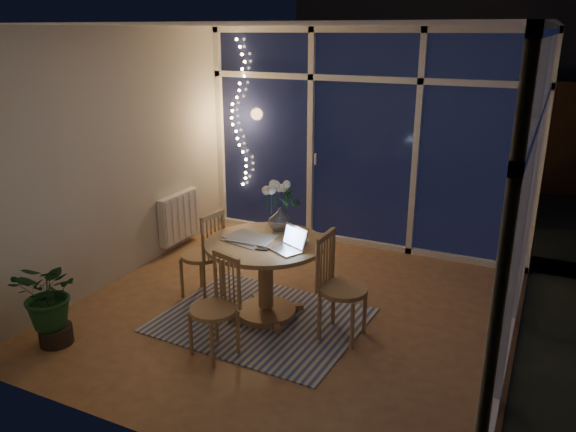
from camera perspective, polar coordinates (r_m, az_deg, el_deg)
The scene contains 25 objects.
floor at distance 5.47m, azimuth 0.38°, elevation -9.55°, with size 4.00×4.00×0.00m, color brown.
ceiling at distance 4.83m, azimuth 0.45°, elevation 18.85°, with size 4.00×4.00×0.00m, color silver.
wall_back at distance 6.81m, azimuth 7.65°, elevation 7.56°, with size 4.00×0.04×2.60m, color beige.
wall_front at distance 3.38m, azimuth -14.20°, elevation -4.12°, with size 4.00×0.04×2.60m, color beige.
wall_left at distance 6.09m, azimuth -16.96°, elevation 5.64°, with size 0.04×4.00×2.60m, color beige.
wall_right at distance 4.55m, azimuth 23.85°, elevation 0.68°, with size 0.04×4.00×2.60m, color beige.
window_wall_back at distance 6.77m, azimuth 7.54°, elevation 7.50°, with size 4.00×0.10×2.60m, color white.
window_wall_right at distance 4.55m, azimuth 23.35°, elevation 0.75°, with size 0.10×4.00×2.60m, color white.
radiator at distance 6.96m, azimuth -10.99°, elevation -0.06°, with size 0.10×0.70×0.58m, color silver.
fairy_lights at distance 7.34m, azimuth -5.10°, elevation 10.20°, with size 0.24×0.10×1.85m, color #FDBA65, non-canonical shape.
garden_patio at distance 9.85m, azimuth 15.58°, elevation 2.28°, with size 12.00×6.00×0.10m, color black.
garden_fence at distance 10.22m, azimuth 13.79°, elevation 8.52°, with size 11.00×0.08×1.80m, color #3B2915.
neighbour_roof at distance 13.00m, azimuth 18.54°, elevation 15.90°, with size 7.00×3.00×2.20m, color #33363D.
garden_shrubs at distance 8.54m, azimuth 5.26°, elevation 4.01°, with size 0.90×0.90×0.90m, color black.
rug at distance 5.30m, azimuth -2.74°, elevation -10.47°, with size 1.80×1.44×0.01m, color beige.
dining_table at distance 5.21m, azimuth -2.28°, elevation -6.46°, with size 1.09×1.09×0.75m, color #A07748.
chair_left at distance 5.63m, azimuth -8.80°, elevation -3.75°, with size 0.43×0.43×0.92m, color #A07748.
chair_right at distance 4.84m, azimuth 5.64°, elevation -7.20°, with size 0.44×0.44×0.95m, color #A07748.
chair_front at distance 4.62m, azimuth -7.61°, elevation -9.21°, with size 0.40×0.40×0.87m, color #A07748.
laptop at distance 4.83m, azimuth -0.29°, elevation -2.34°, with size 0.29×0.26×0.22m, color silver, non-canonical shape.
flower_vase at distance 5.32m, azimuth -0.84°, elevation -0.36°, with size 0.20×0.20×0.21m, color silver.
bowl at distance 5.01m, azimuth 1.33°, elevation -2.62°, with size 0.15×0.15×0.04m, color white.
newspapers at distance 5.14m, azimuth -4.05°, elevation -2.24°, with size 0.40×0.30×0.02m, color beige.
phone at distance 4.89m, azimuth -2.61°, elevation -3.38°, with size 0.11×0.05×0.01m, color black.
potted_plant at distance 5.16m, azimuth -22.90°, elevation -8.17°, with size 0.54×0.47×0.76m, color #184320.
Camera 1 is at (2.05, -4.37, 2.56)m, focal length 35.00 mm.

